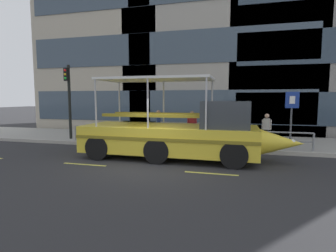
% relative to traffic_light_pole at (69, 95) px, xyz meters
% --- Properties ---
extents(ground_plane, '(120.00, 120.00, 0.00)m').
position_rel_traffic_light_pole_xyz_m(ground_plane, '(6.16, -3.82, -2.73)').
color(ground_plane, '#2B2B2D').
extents(sidewalk, '(32.00, 4.80, 0.18)m').
position_rel_traffic_light_pole_xyz_m(sidewalk, '(6.16, 1.78, -2.64)').
color(sidewalk, '#99968E').
rests_on(sidewalk, ground_plane).
extents(curb_edge, '(32.00, 0.18, 0.18)m').
position_rel_traffic_light_pole_xyz_m(curb_edge, '(6.16, -0.71, -2.64)').
color(curb_edge, '#B2ADA3').
rests_on(curb_edge, ground_plane).
extents(lane_centreline, '(25.80, 0.12, 0.01)m').
position_rel_traffic_light_pole_xyz_m(lane_centreline, '(6.16, -4.50, -2.73)').
color(lane_centreline, '#DBD64C').
rests_on(lane_centreline, ground_plane).
extents(curb_guardrail, '(12.11, 0.09, 0.83)m').
position_rel_traffic_light_pole_xyz_m(curb_guardrail, '(6.64, -0.37, -1.99)').
color(curb_guardrail, gray).
rests_on(curb_guardrail, sidewalk).
extents(traffic_light_pole, '(0.24, 0.46, 4.21)m').
position_rel_traffic_light_pole_xyz_m(traffic_light_pole, '(0.00, 0.00, 0.00)').
color(traffic_light_pole, black).
rests_on(traffic_light_pole, sidewalk).
extents(parking_sign, '(0.60, 0.12, 2.64)m').
position_rel_traffic_light_pole_xyz_m(parking_sign, '(11.81, 0.30, -0.76)').
color(parking_sign, '#4C4F54').
rests_on(parking_sign, sidewalk).
extents(duck_tour_boat, '(9.03, 2.61, 3.37)m').
position_rel_traffic_light_pole_xyz_m(duck_tour_boat, '(7.08, -2.51, -1.67)').
color(duck_tour_boat, yellow).
rests_on(duck_tour_boat, ground_plane).
extents(pedestrian_near_bow, '(0.44, 0.24, 1.58)m').
position_rel_traffic_light_pole_xyz_m(pedestrian_near_bow, '(10.76, 0.67, -1.60)').
color(pedestrian_near_bow, '#1E2338').
rests_on(pedestrian_near_bow, sidewalk).
extents(pedestrian_mid_left, '(0.48, 0.23, 1.68)m').
position_rel_traffic_light_pole_xyz_m(pedestrian_mid_left, '(7.08, 0.27, -1.54)').
color(pedestrian_mid_left, '#1E2338').
rests_on(pedestrian_mid_left, sidewalk).
extents(pedestrian_mid_right, '(0.28, 0.46, 1.69)m').
position_rel_traffic_light_pole_xyz_m(pedestrian_mid_right, '(5.16, 0.59, -1.53)').
color(pedestrian_mid_right, '#47423D').
rests_on(pedestrian_mid_right, sidewalk).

